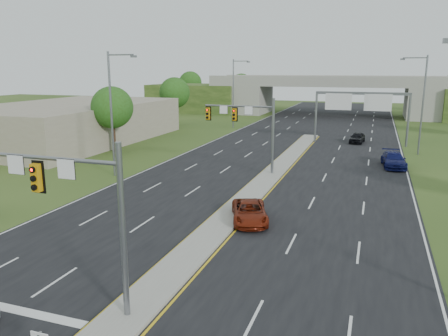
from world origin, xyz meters
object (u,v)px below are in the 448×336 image
signal_mast_near (69,198)px  car_far_a (250,212)px  overpass (333,98)px  car_far_b (394,160)px  sign_gantry (360,103)px  signal_mast_far (249,123)px  car_far_c (357,138)px

signal_mast_near → car_far_a: 13.45m
overpass → car_far_b: size_ratio=15.75×
sign_gantry → signal_mast_far: bearing=-114.1°
car_far_b → car_far_c: (-4.06, 13.90, -0.05)m
signal_mast_near → car_far_b: signal_mast_near is taller
overpass → car_far_a: size_ratio=17.37×
car_far_a → car_far_b: size_ratio=0.91×
signal_mast_near → car_far_b: size_ratio=1.38×
car_far_b → car_far_c: bearing=100.7°
signal_mast_near → signal_mast_far: same height
signal_mast_far → overpass: (2.26, 55.07, -1.17)m
sign_gantry → car_far_a: (-5.18, -32.73, -4.58)m
signal_mast_near → signal_mast_far: (0.00, 25.00, 0.00)m
sign_gantry → car_far_c: size_ratio=2.87×
sign_gantry → car_far_a: size_ratio=2.51×
signal_mast_near → sign_gantry: 45.88m
signal_mast_far → overpass: bearing=87.6°
sign_gantry → overpass: (-6.68, 35.08, -1.69)m
car_far_b → signal_mast_near: bearing=-117.5°
signal_mast_far → overpass: overpass is taller
car_far_b → sign_gantry: bearing=101.5°
signal_mast_near → car_far_a: size_ratio=1.52×
signal_mast_far → car_far_a: 13.89m
car_far_a → car_far_b: (9.14, 19.90, 0.10)m
sign_gantry → car_far_b: (3.96, -12.83, -4.48)m
overpass → car_far_a: (1.50, -67.81, -2.89)m
overpass → car_far_c: overpass is taller
signal_mast_near → overpass: (2.26, 80.07, -1.17)m
car_far_a → car_far_c: 34.18m
overpass → car_far_c: size_ratio=19.85×
car_far_a → car_far_c: size_ratio=1.14×
car_far_a → car_far_c: car_far_c is taller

